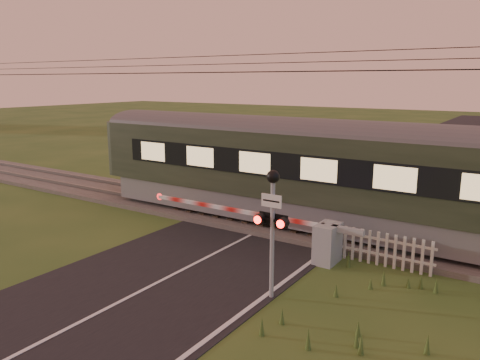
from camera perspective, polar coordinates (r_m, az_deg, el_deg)
The scene contains 7 objects.
ground at distance 12.59m, azimuth -10.68°, elevation -12.60°, with size 160.00×160.00×0.00m, color #2C4B1D.
road at distance 12.42m, azimuth -11.39°, elevation -12.92°, with size 6.00×140.00×0.03m.
track_bed at distance 17.49m, azimuth 4.26°, elevation -5.07°, with size 140.00×3.40×0.39m.
overhead_wires at distance 16.72m, azimuth 4.57°, elevation 13.80°, with size 120.00×0.62×0.62m.
boom_gate at distance 14.01m, azimuth 9.14°, elevation -7.05°, with size 7.70×0.90×1.20m.
crossing_signal at distance 11.04m, azimuth 3.98°, elevation -3.85°, with size 0.81×0.34×3.18m.
picket_fence at distance 14.09m, azimuth 15.97°, elevation -7.92°, with size 3.42×0.08×1.00m.
Camera 1 is at (8.08, -8.13, 5.21)m, focal length 35.00 mm.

